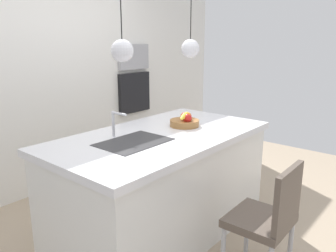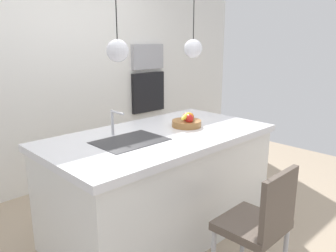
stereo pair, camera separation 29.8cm
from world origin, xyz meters
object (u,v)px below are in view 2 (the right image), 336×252
object	(u,v)px
fruit_bowl	(187,121)
chair_near	(260,221)
oven	(148,92)
microwave	(147,57)

from	to	relation	value
fruit_bowl	chair_near	xyz separation A→B (m)	(-0.34, -1.01, -0.48)
fruit_bowl	oven	bearing A→B (deg)	61.08
fruit_bowl	chair_near	size ratio (longest dim) A/B	0.31
microwave	chair_near	distance (m)	3.03
oven	chair_near	distance (m)	2.90
oven	chair_near	world-z (taller)	oven
fruit_bowl	oven	size ratio (longest dim) A/B	0.49
microwave	chair_near	bearing A→B (deg)	-115.01
chair_near	oven	bearing A→B (deg)	64.99
microwave	oven	world-z (taller)	microwave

